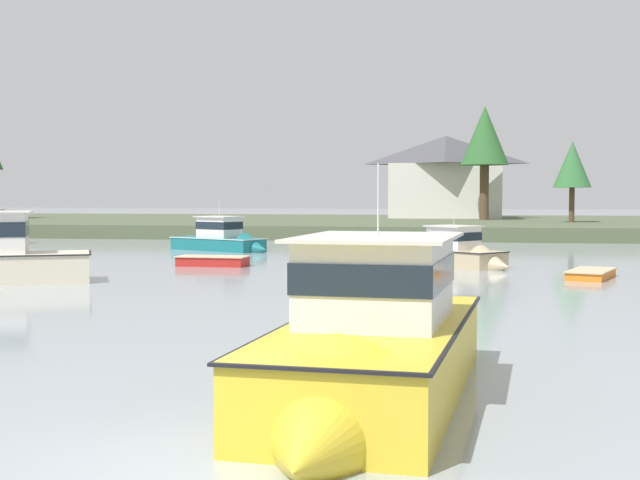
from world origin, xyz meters
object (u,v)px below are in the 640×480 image
dinghy_orange (591,275)px  cruiser_yellow (368,368)px  dinghy_red (213,263)px  cruiser_teal (226,243)px  cruiser_sand (457,257)px

dinghy_orange → cruiser_yellow: (-7.08, -24.87, 0.55)m
dinghy_red → dinghy_orange: bearing=-11.5°
dinghy_orange → cruiser_teal: (-20.90, 15.65, 0.40)m
cruiser_sand → dinghy_red: bearing=-172.5°
dinghy_orange → cruiser_sand: 7.93m
dinghy_red → cruiser_sand: size_ratio=0.55×
dinghy_orange → cruiser_yellow: bearing=-105.9°
dinghy_orange → cruiser_teal: cruiser_teal is taller
dinghy_orange → cruiser_sand: bearing=137.6°
cruiser_teal → cruiser_yellow: 42.82m
dinghy_red → cruiser_yellow: 30.71m
dinghy_red → cruiser_sand: 12.53m
cruiser_yellow → cruiser_teal: bearing=108.8°
dinghy_orange → cruiser_sand: size_ratio=0.58×
cruiser_sand → dinghy_orange: bearing=-42.4°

